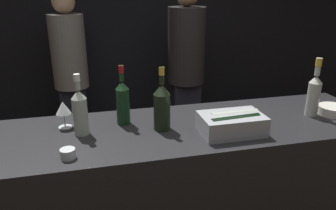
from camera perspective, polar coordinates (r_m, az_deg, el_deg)
name	(u,v)px	position (r m, az deg, el deg)	size (l,w,h in m)	color
wall_back_chalkboard	(121,15)	(3.92, -8.18, 15.28)	(6.40, 0.06, 2.80)	black
bar_counter	(169,204)	(2.04, 0.23, -16.83)	(2.48, 0.66, 1.00)	black
ice_bin_with_bottles	(232,123)	(1.73, 11.13, -3.06)	(0.33, 0.21, 0.11)	#9EA0A5
bowl_white	(333,110)	(2.19, 26.75, -0.77)	(0.17, 0.17, 0.05)	silver
wine_glass	(63,109)	(1.84, -17.79, -0.62)	(0.08, 0.08, 0.15)	silver
candle_votive	(68,154)	(1.54, -17.05, -8.09)	(0.07, 0.07, 0.05)	silver
champagne_bottle	(162,106)	(1.72, -1.07, -0.14)	(0.09, 0.09, 0.34)	black
rose_wine_bottle	(314,93)	(2.08, 24.08, 1.97)	(0.07, 0.07, 0.34)	#B2B7AD
white_wine_bottle	(80,110)	(1.72, -15.08, -0.91)	(0.08, 0.08, 0.32)	#9EA899
red_wine_bottle_burgundy	(123,101)	(1.81, -7.89, 0.70)	(0.07, 0.07, 0.33)	#143319
person_in_hoodie	(186,65)	(3.29, 3.15, 6.93)	(0.36, 0.36, 1.74)	black
person_blond_tee	(70,69)	(3.37, -16.62, 5.95)	(0.33, 0.33, 1.68)	black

